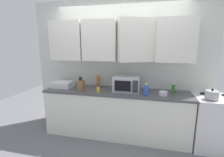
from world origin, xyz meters
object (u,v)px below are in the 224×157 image
(bottle_green_oil, at_px, (173,89))
(bottle_spice_jar, at_px, (98,81))
(knife_block, at_px, (81,85))
(bottle_blue_cleaner, at_px, (146,90))
(bowl_ceramic_small, at_px, (163,93))
(kettle, at_px, (212,95))
(stove_range, at_px, (216,123))
(bottle_yellow_mustard, at_px, (98,89))
(dish_rack, at_px, (63,84))
(microwave, at_px, (127,84))

(bottle_green_oil, bearing_deg, bottle_spice_jar, 176.92)
(knife_block, relative_size, bottle_blue_cleaner, 1.35)
(bowl_ceramic_small, bearing_deg, kettle, -5.10)
(stove_range, relative_size, bottle_green_oil, 5.19)
(knife_block, bearing_deg, bottle_yellow_mustard, -7.95)
(bottle_green_oil, xyz_separation_m, bowl_ceramic_small, (-0.19, -0.19, -0.05))
(knife_block, xyz_separation_m, bottle_green_oil, (1.67, 0.24, -0.02))
(dish_rack, height_order, knife_block, knife_block)
(kettle, bearing_deg, bowl_ceramic_small, 174.90)
(bottle_green_oil, bearing_deg, stove_range, -8.81)
(microwave, bearing_deg, bottle_blue_cleaner, -28.93)
(bottle_green_oil, height_order, bottle_yellow_mustard, bottle_green_oil)
(bottle_spice_jar, height_order, bowl_ceramic_small, bottle_spice_jar)
(stove_range, relative_size, bottle_blue_cleaner, 4.49)
(kettle, bearing_deg, dish_rack, 176.58)
(dish_rack, bearing_deg, bottle_green_oil, 2.42)
(bottle_blue_cleaner, xyz_separation_m, bottle_spice_jar, (-0.96, 0.35, 0.03))
(stove_range, xyz_separation_m, bottle_blue_cleaner, (-1.19, -0.16, 0.55))
(stove_range, xyz_separation_m, bottle_yellow_mustard, (-2.03, -0.18, 0.51))
(kettle, xyz_separation_m, microwave, (-1.37, 0.18, 0.06))
(kettle, relative_size, bowl_ceramic_small, 1.38)
(dish_rack, distance_m, bottle_green_oil, 2.14)
(bottle_green_oil, bearing_deg, microwave, -175.22)
(stove_range, relative_size, bottle_yellow_mustard, 6.58)
(bowl_ceramic_small, bearing_deg, bottle_spice_jar, 168.12)
(bottle_spice_jar, bearing_deg, bottle_blue_cleaner, -19.75)
(microwave, xyz_separation_m, bottle_spice_jar, (-0.60, 0.15, -0.01))
(dish_rack, bearing_deg, kettle, -3.42)
(dish_rack, bearing_deg, bottle_spice_jar, 13.47)
(dish_rack, distance_m, knife_block, 0.49)
(kettle, relative_size, bottle_spice_jar, 0.76)
(bottle_green_oil, bearing_deg, bowl_ceramic_small, -135.23)
(microwave, bearing_deg, kettle, -7.49)
(stove_range, xyz_separation_m, microwave, (-1.54, 0.04, 0.59))
(microwave, bearing_deg, knife_block, -168.70)
(stove_range, bearing_deg, bowl_ceramic_small, -175.23)
(bottle_blue_cleaner, height_order, bottle_spice_jar, bottle_spice_jar)
(knife_block, distance_m, bowl_ceramic_small, 1.49)
(stove_range, height_order, knife_block, knife_block)
(knife_block, relative_size, bottle_green_oil, 1.56)
(kettle, distance_m, bowl_ceramic_small, 0.73)
(kettle, distance_m, dish_rack, 2.68)
(dish_rack, relative_size, bottle_yellow_mustard, 2.74)
(stove_range, height_order, bottle_yellow_mustard, bottle_yellow_mustard)
(kettle, height_order, microwave, microwave)
(knife_block, distance_m, bottle_spice_jar, 0.39)
(kettle, relative_size, bottle_yellow_mustard, 1.43)
(dish_rack, distance_m, bottle_blue_cleaner, 1.67)
(dish_rack, xyz_separation_m, bottle_green_oil, (2.14, 0.09, 0.02))
(kettle, bearing_deg, bottle_yellow_mustard, -178.91)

